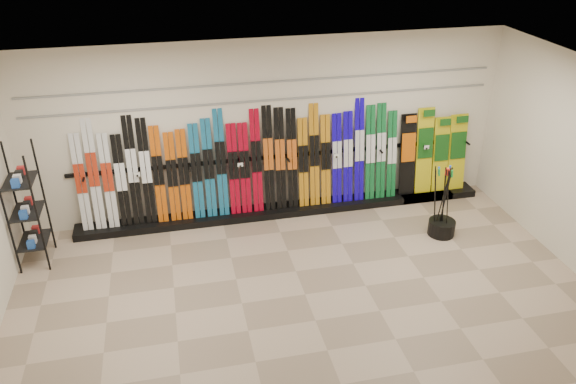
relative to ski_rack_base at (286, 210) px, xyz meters
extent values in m
plane|color=gray|center=(-0.22, -2.28, -0.06)|extent=(8.00, 8.00, 0.00)
plane|color=beige|center=(-0.22, 0.22, 1.44)|extent=(8.00, 0.00, 8.00)
plane|color=silver|center=(-0.22, -2.28, 2.94)|extent=(8.00, 8.00, 0.00)
cube|color=black|center=(0.00, 0.00, 0.00)|extent=(8.00, 0.40, 0.12)
cube|color=silver|center=(-3.28, 0.07, 0.85)|extent=(0.17, 0.26, 1.59)
cube|color=silver|center=(-3.07, 0.09, 0.97)|extent=(0.17, 0.30, 1.82)
cube|color=silver|center=(-2.87, 0.07, 0.84)|extent=(0.17, 0.26, 1.55)
cube|color=black|center=(-2.67, 0.07, 0.82)|extent=(0.17, 0.25, 1.52)
cube|color=black|center=(-2.47, 0.09, 0.97)|extent=(0.17, 0.30, 1.82)
cube|color=black|center=(-2.27, 0.08, 0.93)|extent=(0.17, 0.28, 1.75)
cube|color=#C3500B|center=(-2.08, 0.07, 0.86)|extent=(0.17, 0.26, 1.61)
cube|color=#C3500B|center=(-1.87, 0.06, 0.80)|extent=(0.17, 0.24, 1.49)
cube|color=#C3500B|center=(-1.68, 0.07, 0.82)|extent=(0.17, 0.25, 1.52)
cube|color=#165F89|center=(-1.48, 0.07, 0.86)|extent=(0.17, 0.26, 1.59)
cube|color=#165F89|center=(-1.27, 0.08, 0.89)|extent=(0.17, 0.27, 1.66)
cube|color=#165F89|center=(-1.07, 0.09, 0.97)|extent=(0.17, 0.30, 1.82)
cube|color=#A0031A|center=(-0.87, 0.07, 0.83)|extent=(0.17, 0.25, 1.55)
cube|color=#A0031A|center=(-0.68, 0.07, 0.83)|extent=(0.17, 0.25, 1.54)
cube|color=#A0031A|center=(-0.48, 0.09, 0.94)|extent=(0.17, 0.29, 1.76)
cube|color=black|center=(-0.27, 0.09, 0.96)|extent=(0.17, 0.29, 1.80)
cube|color=black|center=(-0.08, 0.08, 0.93)|extent=(0.17, 0.28, 1.75)
cube|color=black|center=(0.13, 0.08, 0.92)|extent=(0.17, 0.28, 1.72)
cube|color=#BF7A15|center=(0.32, 0.07, 0.83)|extent=(0.17, 0.25, 1.54)
cube|color=#BF7A15|center=(0.52, 0.09, 0.95)|extent=(0.17, 0.29, 1.77)
cube|color=#BF7A15|center=(0.72, 0.07, 0.84)|extent=(0.17, 0.26, 1.57)
cube|color=#1403B6|center=(0.92, 0.07, 0.85)|extent=(0.17, 0.26, 1.57)
cube|color=#1403B6|center=(1.12, 0.07, 0.86)|extent=(0.17, 0.26, 1.60)
cube|color=#1403B6|center=(1.32, 0.09, 0.96)|extent=(0.17, 0.29, 1.80)
cube|color=#11622C|center=(1.52, 0.08, 0.89)|extent=(0.17, 0.27, 1.67)
cube|color=#11622C|center=(1.72, 0.08, 0.90)|extent=(0.17, 0.28, 1.69)
cube|color=#11622C|center=(1.92, 0.07, 0.83)|extent=(0.17, 0.25, 1.54)
cube|color=black|center=(2.23, 0.07, 0.79)|extent=(0.28, 0.23, 1.47)
cube|color=gold|center=(2.54, 0.08, 0.83)|extent=(0.31, 0.24, 1.55)
cube|color=gold|center=(2.87, 0.07, 0.74)|extent=(0.29, 0.21, 1.36)
cube|color=gold|center=(3.19, 0.07, 0.75)|extent=(0.33, 0.22, 1.39)
cube|color=black|center=(-3.97, -0.58, 0.86)|extent=(0.40, 0.60, 1.85)
cylinder|color=black|center=(2.33, -1.24, 0.07)|extent=(0.43, 0.43, 0.25)
cylinder|color=black|center=(2.29, -1.27, 0.55)|extent=(0.03, 0.13, 1.18)
cylinder|color=black|center=(2.29, -1.24, 0.55)|extent=(0.11, 0.09, 1.18)
cylinder|color=black|center=(2.37, -1.16, 0.55)|extent=(0.03, 0.15, 1.17)
cylinder|color=black|center=(2.33, -1.32, 0.55)|extent=(0.14, 0.02, 1.18)
cylinder|color=black|center=(2.27, -1.23, 0.55)|extent=(0.14, 0.05, 1.18)
cylinder|color=black|center=(2.31, -1.23, 0.55)|extent=(0.08, 0.08, 1.18)
cylinder|color=black|center=(2.18, -1.17, 0.55)|extent=(0.10, 0.11, 1.18)
cylinder|color=black|center=(2.16, -1.23, 0.55)|extent=(0.15, 0.04, 1.17)
cube|color=gray|center=(-0.22, 0.20, 1.94)|extent=(7.60, 0.02, 0.03)
cube|color=gray|center=(-0.22, 0.20, 2.24)|extent=(7.60, 0.02, 0.03)
camera|label=1|loc=(-1.82, -8.30, 4.86)|focal=35.00mm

